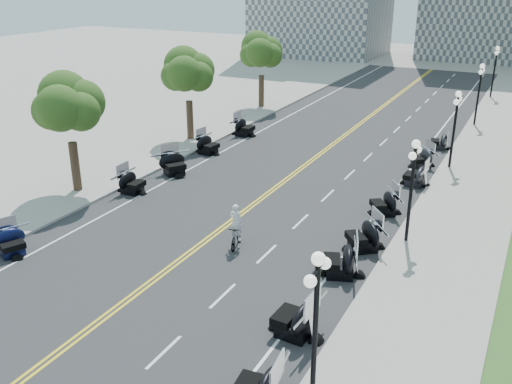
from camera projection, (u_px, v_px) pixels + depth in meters
The scene contains 46 objects.
ground at pixel (207, 240), 27.37m from camera, with size 160.00×160.00×0.00m, color gray.
road at pixel (290, 176), 35.66m from camera, with size 16.00×90.00×0.01m, color #333335.
centerline_yellow_a at pixel (289, 176), 35.71m from camera, with size 0.12×90.00×0.00m, color yellow.
centerline_yellow_b at pixel (292, 177), 35.60m from camera, with size 0.12×90.00×0.00m, color yellow.
edge_line_north at pixel (392, 193), 32.96m from camera, with size 0.12×90.00×0.00m, color white.
edge_line_south at pixel (203, 162), 38.35m from camera, with size 0.12×90.00×0.00m, color white.
lane_dash_4 at pixel (164, 352), 19.38m from camera, with size 0.12×2.00×0.00m, color white.
lane_dash_5 at pixel (223, 296), 22.70m from camera, with size 0.12×2.00×0.00m, color white.
lane_dash_6 at pixel (267, 254), 26.01m from camera, with size 0.12×2.00×0.00m, color white.
lane_dash_7 at pixel (301, 221), 29.33m from camera, with size 0.12×2.00×0.00m, color white.
lane_dash_8 at pixel (328, 196), 32.65m from camera, with size 0.12×2.00×0.00m, color white.
lane_dash_9 at pixel (350, 175), 35.97m from camera, with size 0.12×2.00×0.00m, color white.
lane_dash_10 at pixel (368, 157), 39.28m from camera, with size 0.12×2.00×0.00m, color white.
lane_dash_11 at pixel (383, 142), 42.60m from camera, with size 0.12×2.00×0.00m, color white.
lane_dash_12 at pixel (397, 130), 45.92m from camera, with size 0.12×2.00×0.00m, color white.
lane_dash_13 at pixel (408, 119), 49.23m from camera, with size 0.12×2.00×0.00m, color white.
lane_dash_14 at pixel (418, 109), 52.55m from camera, with size 0.12×2.00×0.00m, color white.
lane_dash_15 at pixel (427, 101), 55.87m from camera, with size 0.12×2.00×0.00m, color white.
lane_dash_16 at pixel (435, 93), 59.18m from camera, with size 0.12×2.00×0.00m, color white.
lane_dash_17 at pixel (442, 87), 62.50m from camera, with size 0.12×2.00×0.00m, color white.
lane_dash_18 at pixel (448, 81), 65.82m from camera, with size 0.12×2.00×0.00m, color white.
lane_dash_19 at pixel (454, 75), 69.14m from camera, with size 0.12×2.00×0.00m, color white.
sidewalk_north at pixel (466, 205), 31.21m from camera, with size 5.00×90.00×0.15m, color #9E9991.
sidewalk_south at pixel (154, 152), 40.05m from camera, with size 5.00×90.00×0.15m, color #9E9991.
street_lamp_1 at pixel (315, 331), 16.16m from camera, with size 0.50×1.20×4.90m, color black, non-canonical shape.
street_lamp_2 at pixel (411, 192), 26.11m from camera, with size 0.50×1.20×4.90m, color black, non-canonical shape.
street_lamp_3 at pixel (454, 130), 36.06m from camera, with size 0.50×1.20×4.90m, color black, non-canonical shape.
street_lamp_4 at pixel (478, 95), 46.01m from camera, with size 0.50×1.20×4.90m, color black, non-canonical shape.
street_lamp_5 at pixel (494, 72), 55.96m from camera, with size 0.50×1.20×4.90m, color black, non-canonical shape.
tree_2 at pixel (69, 112), 31.49m from camera, with size 4.80×4.80×9.20m, color #235619, non-canonical shape.
tree_3 at pixel (188, 77), 41.44m from camera, with size 4.80×4.80×9.20m, color #235619, non-canonical shape.
tree_4 at pixel (261, 56), 51.39m from camera, with size 4.80×4.80×9.20m, color #235619, non-canonical shape.
motorcycle_n_4 at pixel (295, 316), 20.04m from camera, with size 2.24×2.24×1.57m, color black, non-canonical shape.
motorcycle_n_5 at pixel (340, 259), 23.95m from camera, with size 2.22×2.22×1.55m, color black, non-canonical shape.
motorcycle_n_6 at pixel (363, 234), 26.18m from camera, with size 2.20×2.20×1.54m, color black, non-canonical shape.
motorcycle_n_7 at pixel (384, 202), 29.97m from camera, with size 2.00×2.00×1.40m, color black, non-canonical shape.
motorcycle_n_8 at pixel (416, 174), 33.95m from camera, with size 2.02×2.02×1.42m, color black, non-canonical shape.
motorcycle_n_9 at pixel (422, 157), 37.12m from camera, with size 1.96×1.96×1.37m, color black, non-canonical shape.
motorcycle_n_10 at pixel (439, 140), 40.87m from camera, with size 1.84×1.84×1.29m, color black, non-canonical shape.
motorcycle_s_4 at pixel (10, 241), 25.75m from camera, with size 1.90×1.90×1.33m, color black, non-canonical shape.
motorcycle_s_6 at pixel (132, 182), 32.84m from camera, with size 1.99×1.99×1.39m, color black, non-canonical shape.
motorcycle_s_7 at pixel (174, 163), 35.76m from camera, with size 2.18×2.18×1.52m, color black, non-canonical shape.
motorcycle_s_8 at pixel (208, 144), 39.77m from camera, with size 2.05×2.05×1.44m, color black, non-canonical shape.
motorcycle_s_9 at pixel (244, 126), 44.06m from camera, with size 2.13×2.13×1.49m, color black, non-canonical shape.
bicycle at pixel (236, 236), 26.54m from camera, with size 0.52×1.85×1.11m, color #A51414.
cyclist_rider at pixel (236, 207), 26.01m from camera, with size 0.65×0.43×1.79m, color white.
Camera 1 is at (13.25, -20.87, 12.20)m, focal length 40.00 mm.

